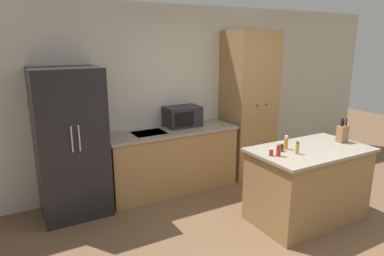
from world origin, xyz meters
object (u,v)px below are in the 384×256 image
(pantry_cabinet, at_px, (248,105))
(spice_bottle_green_herb, at_px, (279,150))
(refrigerator, at_px, (71,143))
(knife_block, at_px, (342,134))
(spice_bottle_pale_salt, at_px, (286,143))
(spice_bottle_short_red, at_px, (281,148))
(microwave, at_px, (183,116))
(spice_bottle_amber_oil, at_px, (297,148))
(spice_bottle_tall_dark, at_px, (271,152))

(pantry_cabinet, relative_size, spice_bottle_green_herb, 14.67)
(refrigerator, distance_m, knife_block, 3.31)
(knife_block, xyz_separation_m, spice_bottle_pale_salt, (-0.81, 0.13, -0.03))
(spice_bottle_green_herb, bearing_deg, spice_bottle_short_red, 36.36)
(microwave, distance_m, spice_bottle_pale_salt, 1.63)
(pantry_cabinet, xyz_separation_m, microwave, (-1.12, 0.11, -0.09))
(spice_bottle_amber_oil, distance_m, spice_bottle_pale_salt, 0.19)
(microwave, xyz_separation_m, spice_bottle_tall_dark, (0.23, -1.63, -0.11))
(spice_bottle_amber_oil, bearing_deg, microwave, 106.78)
(pantry_cabinet, bearing_deg, spice_bottle_pale_salt, -112.13)
(spice_bottle_amber_oil, bearing_deg, spice_bottle_tall_dark, 162.49)
(spice_bottle_short_red, distance_m, spice_bottle_green_herb, 0.19)
(refrigerator, relative_size, spice_bottle_green_herb, 11.80)
(spice_bottle_amber_oil, height_order, spice_bottle_pale_salt, spice_bottle_pale_salt)
(refrigerator, distance_m, microwave, 1.61)
(microwave, bearing_deg, spice_bottle_tall_dark, -82.09)
(pantry_cabinet, xyz_separation_m, spice_bottle_short_red, (-0.68, -1.46, -0.20))
(spice_bottle_short_red, bearing_deg, refrigerator, 144.68)
(pantry_cabinet, height_order, spice_bottle_pale_salt, pantry_cabinet)
(spice_bottle_green_herb, bearing_deg, spice_bottle_pale_salt, 30.06)
(pantry_cabinet, distance_m, spice_bottle_tall_dark, 1.77)
(spice_bottle_pale_salt, bearing_deg, spice_bottle_tall_dark, -163.07)
(spice_bottle_tall_dark, bearing_deg, spice_bottle_pale_salt, 16.93)
(microwave, xyz_separation_m, spice_bottle_pale_salt, (0.53, -1.54, -0.07))
(pantry_cabinet, distance_m, knife_block, 1.58)
(spice_bottle_amber_oil, bearing_deg, spice_bottle_pale_salt, 85.50)
(spice_bottle_tall_dark, relative_size, spice_bottle_short_red, 0.98)
(microwave, height_order, spice_bottle_tall_dark, microwave)
(spice_bottle_tall_dark, bearing_deg, microwave, 97.91)
(spice_bottle_tall_dark, distance_m, spice_bottle_green_herb, 0.08)
(refrigerator, bearing_deg, spice_bottle_short_red, -35.32)
(microwave, bearing_deg, spice_bottle_short_red, -74.68)
(spice_bottle_tall_dark, height_order, spice_bottle_pale_salt, spice_bottle_pale_salt)
(spice_bottle_amber_oil, bearing_deg, pantry_cabinet, 69.76)
(spice_bottle_pale_salt, bearing_deg, spice_bottle_green_herb, -149.94)
(microwave, relative_size, spice_bottle_pale_salt, 3.15)
(microwave, relative_size, spice_bottle_amber_oil, 3.56)
(spice_bottle_short_red, bearing_deg, spice_bottle_tall_dark, -164.40)
(knife_block, bearing_deg, pantry_cabinet, 98.28)
(pantry_cabinet, height_order, spice_bottle_short_red, pantry_cabinet)
(refrigerator, relative_size, spice_bottle_short_red, 21.85)
(refrigerator, relative_size, knife_block, 6.01)
(pantry_cabinet, relative_size, microwave, 4.48)
(refrigerator, height_order, spice_bottle_green_herb, refrigerator)
(pantry_cabinet, height_order, spice_bottle_green_herb, pantry_cabinet)
(pantry_cabinet, relative_size, spice_bottle_short_red, 27.18)
(microwave, relative_size, knife_block, 1.67)
(refrigerator, distance_m, pantry_cabinet, 2.72)
(spice_bottle_pale_salt, bearing_deg, spice_bottle_short_red, -160.50)
(pantry_cabinet, height_order, spice_bottle_amber_oil, pantry_cabinet)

